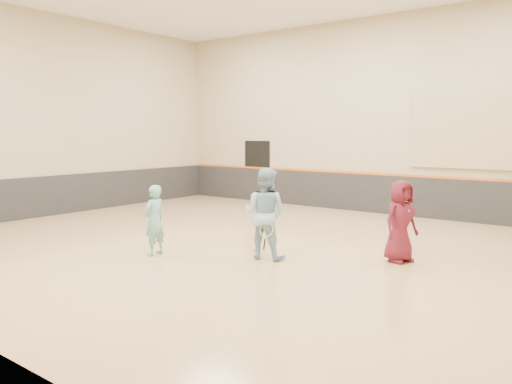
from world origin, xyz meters
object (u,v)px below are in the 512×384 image
Objects in this scene: girl at (154,220)px; instructor at (265,213)px; young_man at (400,221)px; spare_racket at (270,219)px.

girl is 2.26m from instructor.
girl is 0.91× the size of young_man.
young_man is at bearing -24.89° from spare_racket.
young_man is at bearing 114.99° from girl.
instructor reaches higher than young_man.
girl is 0.80× the size of instructor.
instructor reaches higher than spare_racket.
girl is 4.87m from young_man.
instructor is (1.94, 1.15, 0.18)m from girl.
girl is 2.15× the size of spare_racket.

